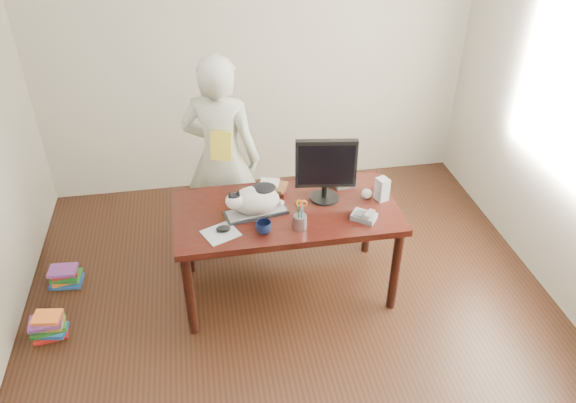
# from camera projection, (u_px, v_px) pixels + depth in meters

# --- Properties ---
(room) EXTENTS (4.50, 4.50, 4.50)m
(room) POSITION_uv_depth(u_px,v_px,m) (305.00, 182.00, 3.19)
(room) COLOR black
(room) RESTS_ON ground
(desk) EXTENTS (1.60, 0.80, 0.75)m
(desk) POSITION_uv_depth(u_px,v_px,m) (285.00, 220.00, 4.16)
(desk) COLOR black
(desk) RESTS_ON ground
(keyboard) EXTENTS (0.47, 0.25, 0.03)m
(keyboard) POSITION_uv_depth(u_px,v_px,m) (256.00, 212.00, 3.96)
(keyboard) COLOR black
(keyboard) RESTS_ON desk
(cat) EXTENTS (0.43, 0.28, 0.25)m
(cat) POSITION_uv_depth(u_px,v_px,m) (254.00, 199.00, 3.89)
(cat) COLOR silver
(cat) RESTS_ON keyboard
(monitor) EXTENTS (0.44, 0.24, 0.49)m
(monitor) POSITION_uv_depth(u_px,v_px,m) (326.00, 167.00, 3.96)
(monitor) COLOR black
(monitor) RESTS_ON desk
(pen_cup) EXTENTS (0.11, 0.11, 0.23)m
(pen_cup) POSITION_uv_depth(u_px,v_px,m) (300.00, 220.00, 3.80)
(pen_cup) COLOR #9B9CA1
(pen_cup) RESTS_ON desk
(mousepad) EXTENTS (0.28, 0.27, 0.01)m
(mousepad) POSITION_uv_depth(u_px,v_px,m) (221.00, 233.00, 3.78)
(mousepad) COLOR #AEB4BA
(mousepad) RESTS_ON desk
(mouse) EXTENTS (0.12, 0.10, 0.04)m
(mouse) POSITION_uv_depth(u_px,v_px,m) (223.00, 229.00, 3.79)
(mouse) COLOR black
(mouse) RESTS_ON mousepad
(coffee_mug) EXTENTS (0.15, 0.15, 0.09)m
(coffee_mug) POSITION_uv_depth(u_px,v_px,m) (264.00, 227.00, 3.76)
(coffee_mug) COLOR black
(coffee_mug) RESTS_ON desk
(phone) EXTENTS (0.20, 0.19, 0.07)m
(phone) POSITION_uv_depth(u_px,v_px,m) (364.00, 216.00, 3.90)
(phone) COLOR slate
(phone) RESTS_ON desk
(speaker) EXTENTS (0.10, 0.11, 0.17)m
(speaker) POSITION_uv_depth(u_px,v_px,m) (382.00, 189.00, 4.08)
(speaker) COLOR #9B9B9E
(speaker) RESTS_ON desk
(baseball) EXTENTS (0.08, 0.08, 0.08)m
(baseball) POSITION_uv_depth(u_px,v_px,m) (367.00, 194.00, 4.12)
(baseball) COLOR white
(baseball) RESTS_ON desk
(book_stack) EXTENTS (0.26, 0.23, 0.08)m
(book_stack) POSITION_uv_depth(u_px,v_px,m) (271.00, 187.00, 4.19)
(book_stack) COLOR #451512
(book_stack) RESTS_ON desk
(calculator) EXTENTS (0.19, 0.23, 0.06)m
(calculator) POSITION_uv_depth(u_px,v_px,m) (342.00, 179.00, 4.30)
(calculator) COLOR slate
(calculator) RESTS_ON desk
(person) EXTENTS (0.72, 0.60, 1.70)m
(person) POSITION_uv_depth(u_px,v_px,m) (222.00, 158.00, 4.43)
(person) COLOR silver
(person) RESTS_ON ground
(held_book) EXTENTS (0.18, 0.15, 0.22)m
(held_book) POSITION_uv_depth(u_px,v_px,m) (222.00, 146.00, 4.18)
(held_book) COLOR yellow
(held_book) RESTS_ON person
(book_pile_a) EXTENTS (0.27, 0.22, 0.18)m
(book_pile_a) POSITION_uv_depth(u_px,v_px,m) (49.00, 326.00, 3.97)
(book_pile_a) COLOR red
(book_pile_a) RESTS_ON ground
(book_pile_b) EXTENTS (0.26, 0.20, 0.15)m
(book_pile_b) POSITION_uv_depth(u_px,v_px,m) (65.00, 276.00, 4.44)
(book_pile_b) COLOR #1C53A9
(book_pile_b) RESTS_ON ground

